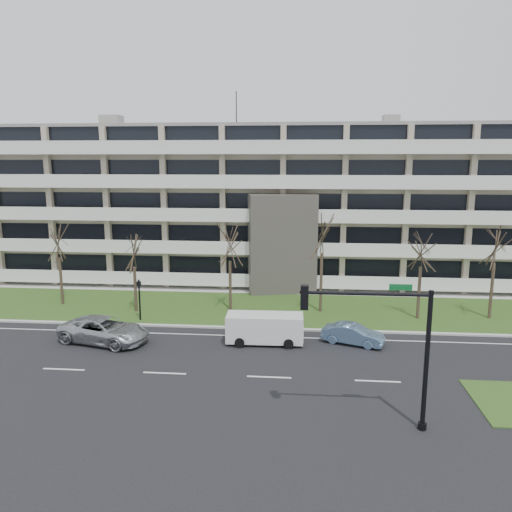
# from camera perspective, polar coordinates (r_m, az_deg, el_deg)

# --- Properties ---
(ground) EXTENTS (160.00, 160.00, 0.00)m
(ground) POSITION_cam_1_polar(r_m,az_deg,el_deg) (28.85, 1.52, -13.68)
(ground) COLOR black
(ground) RESTS_ON ground
(grass_verge) EXTENTS (90.00, 10.00, 0.06)m
(grass_verge) POSITION_cam_1_polar(r_m,az_deg,el_deg) (41.00, 2.66, -6.06)
(grass_verge) COLOR #33531B
(grass_verge) RESTS_ON ground
(curb) EXTENTS (90.00, 0.35, 0.12)m
(curb) POSITION_cam_1_polar(r_m,az_deg,el_deg) (36.24, 2.32, -8.32)
(curb) COLOR #B2B2AD
(curb) RESTS_ON ground
(sidewalk) EXTENTS (90.00, 2.00, 0.08)m
(sidewalk) POSITION_cam_1_polar(r_m,az_deg,el_deg) (46.28, 2.95, -4.06)
(sidewalk) COLOR #B2B2AD
(sidewalk) RESTS_ON ground
(lane_edge_line) EXTENTS (90.00, 0.12, 0.01)m
(lane_edge_line) POSITION_cam_1_polar(r_m,az_deg,el_deg) (34.85, 2.19, -9.22)
(lane_edge_line) COLOR white
(lane_edge_line) RESTS_ON ground
(apartment_building) EXTENTS (60.50, 15.10, 18.75)m
(apartment_building) POSITION_cam_1_polar(r_m,az_deg,el_deg) (51.70, 3.31, 6.06)
(apartment_building) COLOR #B2A58A
(apartment_building) RESTS_ON ground
(silver_pickup) EXTENTS (6.54, 4.20, 1.68)m
(silver_pickup) POSITION_cam_1_polar(r_m,az_deg,el_deg) (35.11, -16.95, -8.10)
(silver_pickup) COLOR #AFB2B6
(silver_pickup) RESTS_ON ground
(blue_sedan) EXTENTS (4.25, 2.68, 1.32)m
(blue_sedan) POSITION_cam_1_polar(r_m,az_deg,el_deg) (33.99, 11.03, -8.77)
(blue_sedan) COLOR #698FB7
(blue_sedan) RESTS_ON ground
(white_van) EXTENTS (5.11, 2.18, 1.96)m
(white_van) POSITION_cam_1_polar(r_m,az_deg,el_deg) (33.36, 1.12, -8.01)
(white_van) COLOR white
(white_van) RESTS_ON ground
(traffic_signal) EXTENTS (5.84, 0.39, 6.75)m
(traffic_signal) POSITION_cam_1_polar(r_m,az_deg,el_deg) (22.93, 14.40, -8.89)
(traffic_signal) COLOR black
(traffic_signal) RESTS_ON ground
(pedestrian_signal) EXTENTS (0.31, 0.25, 3.20)m
(pedestrian_signal) POSITION_cam_1_polar(r_m,az_deg,el_deg) (38.60, -13.19, -4.33)
(pedestrian_signal) COLOR black
(pedestrian_signal) RESTS_ON ground
(tree_1) EXTENTS (3.62, 3.62, 7.24)m
(tree_1) POSITION_cam_1_polar(r_m,az_deg,el_deg) (44.13, -21.70, 1.85)
(tree_1) COLOR #382B21
(tree_1) RESTS_ON ground
(tree_2) EXTENTS (3.27, 3.27, 6.54)m
(tree_2) POSITION_cam_1_polar(r_m,az_deg,el_deg) (40.34, -13.83, 0.73)
(tree_2) COLOR #382B21
(tree_2) RESTS_ON ground
(tree_3) EXTENTS (3.63, 3.63, 7.26)m
(tree_3) POSITION_cam_1_polar(r_m,az_deg,el_deg) (39.51, -3.01, 1.66)
(tree_3) COLOR #382B21
(tree_3) RESTS_ON ground
(tree_4) EXTENTS (4.29, 4.29, 8.59)m
(tree_4) POSITION_cam_1_polar(r_m,az_deg,el_deg) (39.17, 7.60, 3.03)
(tree_4) COLOR #382B21
(tree_4) RESTS_ON ground
(tree_5) EXTENTS (3.64, 3.64, 7.29)m
(tree_5) POSITION_cam_1_polar(r_m,az_deg,el_deg) (39.24, 18.43, 1.07)
(tree_5) COLOR #382B21
(tree_5) RESTS_ON ground
(tree_6) EXTENTS (3.88, 3.88, 7.75)m
(tree_6) POSITION_cam_1_polar(r_m,az_deg,el_deg) (41.32, 25.75, 1.53)
(tree_6) COLOR #382B21
(tree_6) RESTS_ON ground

